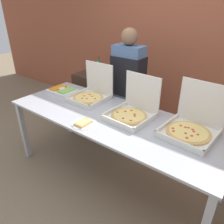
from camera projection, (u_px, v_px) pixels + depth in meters
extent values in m
plane|color=#847056|center=(112.00, 176.00, 2.79)|extent=(16.00, 16.00, 0.00)
cube|color=#9E5138|center=(179.00, 44.00, 3.36)|extent=(10.00, 0.06, 2.80)
cube|color=#A8AAB2|center=(112.00, 117.00, 2.40)|extent=(2.49, 0.92, 0.02)
cube|color=#A8AAB2|center=(24.00, 131.00, 2.96)|extent=(0.06, 0.06, 0.84)
cube|color=#A8AAB2|center=(69.00, 110.00, 3.54)|extent=(0.06, 0.06, 0.84)
cube|color=silver|center=(129.00, 118.00, 2.35)|extent=(0.47, 0.47, 0.02)
cube|color=silver|center=(116.00, 123.00, 2.19)|extent=(0.44, 0.04, 0.04)
cube|color=silver|center=(114.00, 109.00, 2.46)|extent=(0.04, 0.44, 0.04)
cube|color=silver|center=(146.00, 122.00, 2.21)|extent=(0.04, 0.44, 0.04)
cube|color=silver|center=(142.00, 93.00, 2.40)|extent=(0.44, 0.04, 0.42)
cylinder|color=tan|center=(129.00, 116.00, 2.34)|extent=(0.39, 0.39, 0.02)
cylinder|color=#EFCC70|center=(129.00, 115.00, 2.33)|extent=(0.33, 0.33, 0.00)
cylinder|color=#C13D2D|center=(135.00, 116.00, 2.31)|extent=(0.03, 0.03, 0.00)
cylinder|color=#C13D2D|center=(134.00, 114.00, 2.35)|extent=(0.03, 0.03, 0.00)
cylinder|color=#C13D2D|center=(131.00, 110.00, 2.43)|extent=(0.03, 0.03, 0.00)
cylinder|color=#C13D2D|center=(125.00, 111.00, 2.41)|extent=(0.03, 0.03, 0.00)
cylinder|color=#C13D2D|center=(117.00, 112.00, 2.39)|extent=(0.03, 0.03, 0.00)
cylinder|color=#C13D2D|center=(123.00, 118.00, 2.26)|extent=(0.03, 0.03, 0.00)
cylinder|color=#C13D2D|center=(131.00, 120.00, 2.22)|extent=(0.03, 0.03, 0.00)
cube|color=silver|center=(188.00, 134.00, 2.06)|extent=(0.50, 0.50, 0.02)
cube|color=silver|center=(177.00, 142.00, 1.89)|extent=(0.47, 0.05, 0.04)
cube|color=silver|center=(167.00, 123.00, 2.18)|extent=(0.05, 0.47, 0.04)
cube|color=silver|center=(213.00, 141.00, 1.91)|extent=(0.05, 0.47, 0.04)
cube|color=silver|center=(203.00, 104.00, 2.11)|extent=(0.47, 0.05, 0.44)
cylinder|color=tan|center=(188.00, 132.00, 2.05)|extent=(0.41, 0.41, 0.02)
cylinder|color=#EFCC70|center=(189.00, 131.00, 2.04)|extent=(0.35, 0.35, 0.00)
cylinder|color=#C13D2D|center=(198.00, 135.00, 1.99)|extent=(0.03, 0.03, 0.00)
cylinder|color=#C13D2D|center=(194.00, 131.00, 2.04)|extent=(0.03, 0.03, 0.00)
cylinder|color=#C13D2D|center=(193.00, 129.00, 2.07)|extent=(0.03, 0.03, 0.00)
cylinder|color=#C13D2D|center=(188.00, 128.00, 2.10)|extent=(0.03, 0.03, 0.00)
cylinder|color=#C13D2D|center=(185.00, 127.00, 2.10)|extent=(0.03, 0.03, 0.00)
cylinder|color=#C13D2D|center=(181.00, 126.00, 2.13)|extent=(0.03, 0.03, 0.00)
cylinder|color=#C13D2D|center=(173.00, 128.00, 2.09)|extent=(0.03, 0.03, 0.00)
cylinder|color=#C13D2D|center=(173.00, 131.00, 2.04)|extent=(0.03, 0.03, 0.00)
cylinder|color=#C13D2D|center=(186.00, 133.00, 2.01)|extent=(0.03, 0.03, 0.00)
cylinder|color=#C13D2D|center=(187.00, 138.00, 1.94)|extent=(0.03, 0.03, 0.00)
cylinder|color=#C13D2D|center=(192.00, 136.00, 1.97)|extent=(0.03, 0.03, 0.00)
cube|color=silver|center=(88.00, 99.00, 2.78)|extent=(0.44, 0.44, 0.02)
cube|color=silver|center=(76.00, 103.00, 2.62)|extent=(0.44, 0.02, 0.04)
cube|color=silver|center=(76.00, 93.00, 2.88)|extent=(0.02, 0.44, 0.04)
cube|color=silver|center=(101.00, 101.00, 2.65)|extent=(0.02, 0.44, 0.04)
cube|color=silver|center=(99.00, 78.00, 2.84)|extent=(0.44, 0.02, 0.41)
cylinder|color=tan|center=(88.00, 98.00, 2.77)|extent=(0.38, 0.38, 0.02)
cylinder|color=#EFCC70|center=(88.00, 97.00, 2.77)|extent=(0.33, 0.33, 0.00)
cylinder|color=#C13D2D|center=(95.00, 99.00, 2.72)|extent=(0.03, 0.03, 0.00)
cylinder|color=#C13D2D|center=(92.00, 96.00, 2.79)|extent=(0.03, 0.03, 0.00)
cylinder|color=#C13D2D|center=(90.00, 94.00, 2.84)|extent=(0.03, 0.03, 0.00)
cylinder|color=#C13D2D|center=(84.00, 96.00, 2.80)|extent=(0.03, 0.03, 0.00)
cylinder|color=#C13D2D|center=(82.00, 98.00, 2.73)|extent=(0.03, 0.03, 0.00)
cylinder|color=#C13D2D|center=(87.00, 99.00, 2.72)|extent=(0.03, 0.03, 0.00)
cylinder|color=white|center=(83.00, 124.00, 2.24)|extent=(0.23, 0.23, 0.01)
cube|color=tan|center=(83.00, 123.00, 2.23)|extent=(0.12, 0.17, 0.02)
cube|color=#EFCC70|center=(82.00, 122.00, 2.22)|extent=(0.09, 0.12, 0.01)
cube|color=white|center=(62.00, 91.00, 3.03)|extent=(0.38, 0.28, 0.03)
cube|color=orange|center=(58.00, 88.00, 3.07)|extent=(0.13, 0.23, 0.02)
cube|color=#8CC65B|center=(66.00, 90.00, 2.98)|extent=(0.13, 0.23, 0.02)
cylinder|color=white|center=(62.00, 89.00, 3.02)|extent=(0.09, 0.09, 0.02)
cube|color=#382319|center=(98.00, 103.00, 3.63)|extent=(0.69, 0.44, 0.96)
cylinder|color=#2D6638|center=(98.00, 68.00, 3.43)|extent=(0.08, 0.08, 0.18)
cone|color=#2D6638|center=(98.00, 61.00, 3.37)|extent=(0.08, 0.08, 0.05)
cylinder|color=#2D6638|center=(98.00, 58.00, 3.35)|extent=(0.03, 0.03, 0.03)
cylinder|color=red|center=(98.00, 57.00, 3.34)|extent=(0.03, 0.03, 0.01)
cylinder|color=silver|center=(91.00, 72.00, 3.35)|extent=(0.07, 0.07, 0.12)
cylinder|color=silver|center=(91.00, 68.00, 3.32)|extent=(0.06, 0.06, 0.00)
cylinder|color=#334CB2|center=(91.00, 68.00, 3.54)|extent=(0.07, 0.07, 0.12)
cylinder|color=silver|center=(91.00, 64.00, 3.51)|extent=(0.06, 0.06, 0.00)
cube|color=slate|center=(126.00, 121.00, 3.21)|extent=(0.28, 0.20, 0.82)
cube|color=#4C6B99|center=(128.00, 72.00, 2.87)|extent=(0.40, 0.22, 0.68)
cube|color=black|center=(128.00, 76.00, 2.90)|extent=(0.42, 0.24, 0.52)
sphere|color=brown|center=(129.00, 37.00, 2.67)|extent=(0.21, 0.21, 0.21)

